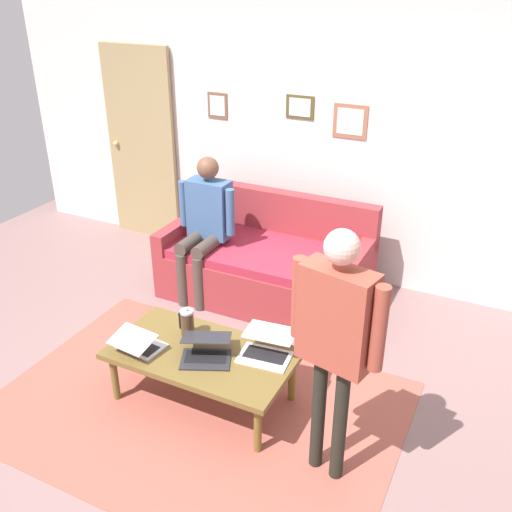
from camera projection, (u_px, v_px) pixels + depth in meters
ground_plane at (215, 399)px, 3.98m from camera, size 7.68×7.68×0.00m
area_rug at (197, 407)px, 3.90m from camera, size 2.72×1.89×0.01m
back_wall at (332, 136)px, 5.14m from camera, size 7.04×0.11×2.70m
interior_door at (142, 146)px, 6.03m from camera, size 0.82×0.09×2.05m
couch at (267, 264)px, 5.15m from camera, size 1.80×0.95×0.88m
coffee_table at (202, 356)px, 3.82m from camera, size 1.24×0.68×0.40m
laptop_left at (139, 344)px, 3.81m from camera, size 0.32×0.32×0.14m
laptop_center at (206, 351)px, 3.73m from camera, size 0.42×0.41×0.14m
laptop_right at (267, 348)px, 3.76m from camera, size 0.37×0.38×0.13m
french_press at (187, 323)px, 3.93m from camera, size 0.11×0.09×0.23m
person_standing at (336, 329)px, 2.97m from camera, size 0.56×0.26×1.58m
person_seated at (205, 221)px, 4.98m from camera, size 0.55×0.51×1.28m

